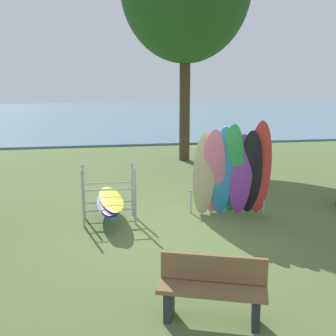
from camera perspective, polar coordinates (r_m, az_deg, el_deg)
The scene contains 5 objects.
ground_plane at distance 8.95m, azimuth 1.53°, elevation -8.32°, with size 80.00×80.00×0.00m, color #566B38.
lake_water at distance 37.77m, azimuth -7.54°, elevation 7.20°, with size 80.00×36.00×0.10m, color slate.
leaning_board_pile at distance 9.55m, azimuth 8.68°, elevation -0.63°, with size 1.88×0.97×2.25m.
board_storage_rack at distance 9.40m, azimuth -7.92°, elevation -4.39°, with size 1.15×2.13×1.25m.
park_bench at distance 5.69m, azimuth 6.03°, elevation -15.82°, with size 1.46×0.87×0.85m.
Camera 1 is at (-1.70, -8.22, 3.10)m, focal length 44.96 mm.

